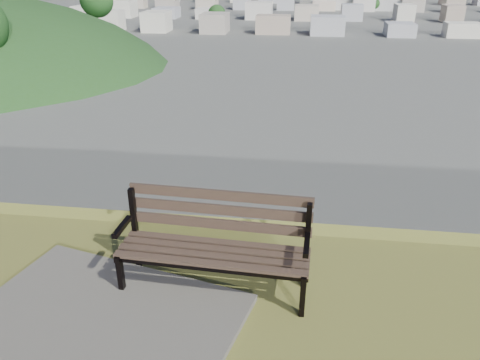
# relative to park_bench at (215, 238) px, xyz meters

# --- Properties ---
(park_bench) EXTENTS (1.89, 0.69, 0.98)m
(park_bench) POSITION_rel_park_bench_xyz_m (0.00, 0.00, 0.00)
(park_bench) COLOR #3F2D24
(park_bench) RESTS_ON hilltop_mesa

